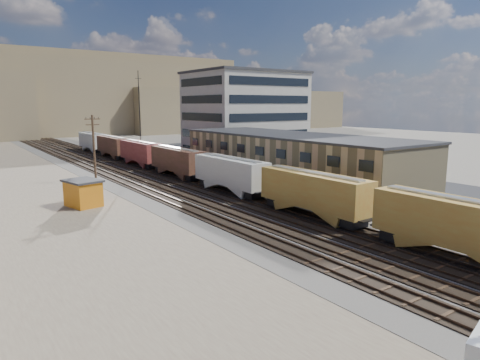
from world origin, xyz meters
TOP-DOWN VIEW (x-y plane):
  - ground at (0.00, 0.00)m, footprint 300.00×300.00m
  - ballast_bed at (0.00, 50.00)m, footprint 18.00×200.00m
  - dirt_yard at (-20.00, 40.00)m, footprint 24.00×180.00m
  - asphalt_lot at (22.00, 35.00)m, footprint 26.00×120.00m
  - rail_tracks at (-0.55, 50.00)m, footprint 11.40×200.00m
  - freight_train at (3.80, 32.14)m, footprint 3.00×119.74m
  - warehouse at (14.98, 25.00)m, footprint 12.40×40.40m
  - office_tower at (27.95, 54.95)m, footprint 22.60×18.60m
  - utility_pole_north at (-8.50, 42.00)m, footprint 2.20×0.32m
  - radio_mast at (6.00, 60.00)m, footprint 1.20×0.16m
  - hills_north at (0.17, 167.92)m, footprint 265.00×80.00m
  - maintenance_shed at (-14.11, 27.90)m, footprint 4.12×4.83m
  - parked_car_blue at (22.55, 40.36)m, footprint 4.89×5.70m
  - parked_car_far at (25.95, 50.47)m, footprint 2.23×4.61m

SIDE VIEW (x-z plane):
  - ground at x=0.00m, z-range 0.00..0.00m
  - dirt_yard at x=-20.00m, z-range 0.00..0.03m
  - asphalt_lot at x=22.00m, z-range 0.00..0.04m
  - ballast_bed at x=0.00m, z-range 0.00..0.06m
  - rail_tracks at x=-0.55m, z-range -0.01..0.23m
  - parked_car_blue at x=22.55m, z-range 0.00..1.45m
  - parked_car_far at x=25.95m, z-range 0.00..1.52m
  - maintenance_shed at x=-14.11m, z-range 0.04..3.12m
  - freight_train at x=3.80m, z-range 0.56..5.02m
  - warehouse at x=14.98m, z-range 0.03..7.28m
  - utility_pole_north at x=-8.50m, z-range 0.30..10.30m
  - radio_mast at x=6.00m, z-range 0.12..18.12m
  - office_tower at x=27.95m, z-range 0.04..18.49m
  - hills_north at x=0.17m, z-range -1.90..30.10m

